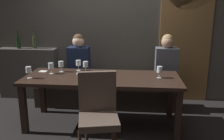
% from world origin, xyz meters
% --- Properties ---
extents(ground, '(9.00, 9.00, 0.00)m').
position_xyz_m(ground, '(0.00, 0.00, 0.00)').
color(ground, black).
extents(back_wall_tiled, '(6.00, 0.12, 3.00)m').
position_xyz_m(back_wall_tiled, '(0.00, 1.22, 1.50)').
color(back_wall_tiled, '#4C4944').
rests_on(back_wall_tiled, ground).
extents(arched_door, '(0.90, 0.05, 2.55)m').
position_xyz_m(arched_door, '(1.35, 1.15, 1.36)').
color(arched_door, olive).
rests_on(arched_door, ground).
extents(back_counter, '(1.10, 0.28, 0.95)m').
position_xyz_m(back_counter, '(-1.55, 1.04, 0.47)').
color(back_counter, '#413E3A').
rests_on(back_counter, ground).
extents(dining_table, '(2.20, 0.84, 0.74)m').
position_xyz_m(dining_table, '(0.00, 0.00, 0.65)').
color(dining_table, black).
rests_on(dining_table, ground).
extents(banquette_bench, '(2.50, 0.44, 0.45)m').
position_xyz_m(banquette_bench, '(0.00, 0.70, 0.23)').
color(banquette_bench, '#312A23').
rests_on(banquette_bench, ground).
extents(chair_near_side, '(0.52, 0.52, 0.98)m').
position_xyz_m(chair_near_side, '(0.05, -0.72, 0.56)').
color(chair_near_side, '#302119').
rests_on(chair_near_side, ground).
extents(diner_redhead, '(0.36, 0.24, 0.82)m').
position_xyz_m(diner_redhead, '(-0.49, 0.70, 0.84)').
color(diner_redhead, '#192342').
rests_on(diner_redhead, banquette_bench).
extents(diner_bearded, '(0.36, 0.24, 0.83)m').
position_xyz_m(diner_bearded, '(0.98, 0.68, 0.84)').
color(diner_bearded, '#4C515B').
rests_on(diner_bearded, banquette_bench).
extents(wine_bottle_dark_red, '(0.08, 0.08, 0.33)m').
position_xyz_m(wine_bottle_dark_red, '(-1.71, 1.04, 1.07)').
color(wine_bottle_dark_red, black).
rests_on(wine_bottle_dark_red, back_counter).
extents(wine_bottle_pale_label, '(0.08, 0.08, 0.33)m').
position_xyz_m(wine_bottle_pale_label, '(-1.40, 1.06, 1.07)').
color(wine_bottle_pale_label, '#384728').
rests_on(wine_bottle_pale_label, back_counter).
extents(wine_glass_near_left, '(0.08, 0.08, 0.16)m').
position_xyz_m(wine_glass_near_left, '(-0.99, -0.17, 0.86)').
color(wine_glass_near_left, silver).
rests_on(wine_glass_near_left, dining_table).
extents(wine_glass_center_front, '(0.08, 0.08, 0.16)m').
position_xyz_m(wine_glass_center_front, '(-0.65, 0.21, 0.85)').
color(wine_glass_center_front, silver).
rests_on(wine_glass_center_front, dining_table).
extents(wine_glass_near_right, '(0.08, 0.08, 0.16)m').
position_xyz_m(wine_glass_near_right, '(-0.41, 0.32, 0.86)').
color(wine_glass_near_right, silver).
rests_on(wine_glass_near_right, dining_table).
extents(wine_glass_far_left, '(0.08, 0.08, 0.16)m').
position_xyz_m(wine_glass_far_left, '(0.81, 0.02, 0.85)').
color(wine_glass_far_left, silver).
rests_on(wine_glass_far_left, dining_table).
extents(wine_glass_end_right, '(0.08, 0.08, 0.16)m').
position_xyz_m(wine_glass_end_right, '(-0.28, 0.24, 0.86)').
color(wine_glass_end_right, silver).
rests_on(wine_glass_end_right, dining_table).
extents(wine_glass_far_right, '(0.08, 0.08, 0.16)m').
position_xyz_m(wine_glass_far_right, '(-0.77, 0.09, 0.85)').
color(wine_glass_far_right, silver).
rests_on(wine_glass_far_right, dining_table).
extents(fork_on_table, '(0.03, 0.17, 0.01)m').
position_xyz_m(fork_on_table, '(-0.39, 0.15, 0.74)').
color(fork_on_table, silver).
rests_on(fork_on_table, dining_table).
extents(folded_napkin, '(0.12, 0.11, 0.01)m').
position_xyz_m(folded_napkin, '(-0.93, 0.19, 0.74)').
color(folded_napkin, silver).
rests_on(folded_napkin, dining_table).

